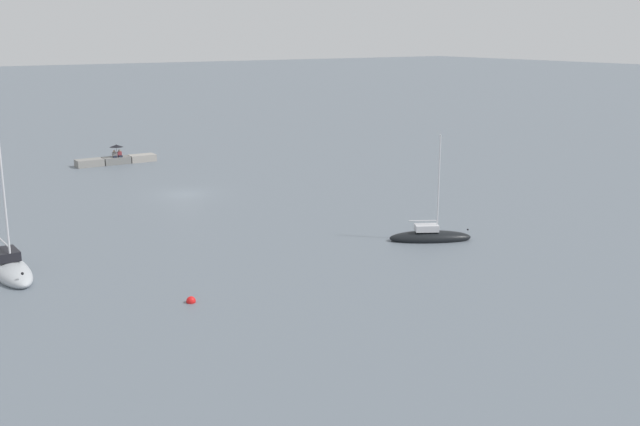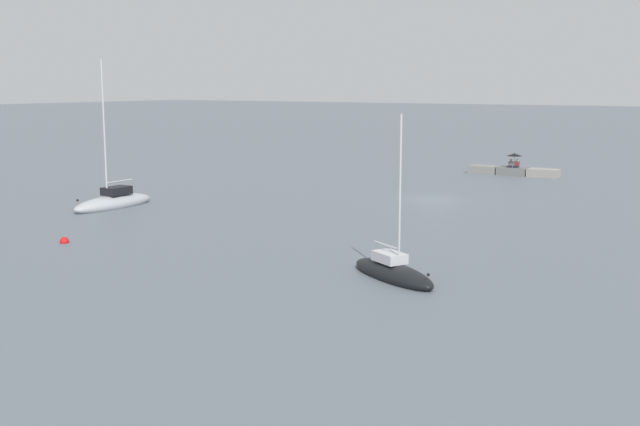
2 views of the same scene
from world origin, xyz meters
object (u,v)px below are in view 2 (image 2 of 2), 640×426
at_px(person_seated_grey_right, 510,164).
at_px(mooring_buoy_near, 64,241).
at_px(sailboat_black_far, 393,272).
at_px(person_seated_maroon_left, 517,165).
at_px(umbrella_open_black, 514,155).
at_px(sailboat_grey_mid, 114,202).

distance_m(person_seated_grey_right, mooring_buoy_near, 42.33).
relative_size(person_seated_grey_right, sailboat_black_far, 0.10).
xyz_separation_m(person_seated_maroon_left, umbrella_open_black, (0.27, -0.10, 0.86)).
xyz_separation_m(person_seated_maroon_left, sailboat_grey_mid, (16.82, 31.56, -0.63)).
height_order(person_seated_grey_right, umbrella_open_black, umbrella_open_black).
height_order(umbrella_open_black, sailboat_black_far, sailboat_black_far).
distance_m(person_seated_grey_right, sailboat_grey_mid, 35.48).
relative_size(umbrella_open_black, sailboat_black_far, 0.19).
height_order(person_seated_maroon_left, umbrella_open_black, umbrella_open_black).
relative_size(person_seated_grey_right, mooring_buoy_near, 1.55).
bearing_deg(umbrella_open_black, sailboat_black_far, 101.00).
height_order(person_seated_grey_right, mooring_buoy_near, person_seated_grey_right).
xyz_separation_m(sailboat_grey_mid, mooring_buoy_near, (-6.63, 9.68, -0.25)).
height_order(sailboat_grey_mid, sailboat_black_far, sailboat_grey_mid).
relative_size(umbrella_open_black, sailboat_grey_mid, 0.14).
height_order(person_seated_grey_right, sailboat_black_far, sailboat_black_far).
xyz_separation_m(person_seated_maroon_left, sailboat_black_far, (-7.33, 39.00, -0.71)).
distance_m(umbrella_open_black, sailboat_grey_mid, 35.75).
bearing_deg(umbrella_open_black, person_seated_grey_right, 24.59).
relative_size(person_seated_maroon_left, person_seated_grey_right, 1.00).
height_order(person_seated_maroon_left, sailboat_grey_mid, sailboat_grey_mid).
bearing_deg(sailboat_grey_mid, sailboat_black_far, 161.09).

